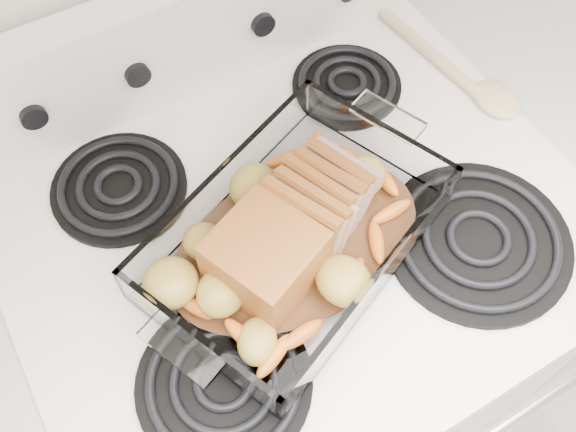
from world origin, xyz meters
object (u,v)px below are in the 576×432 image
baking_dish (296,239)px  pork_roast (280,234)px  counter_right (544,196)px  electric_range (292,334)px

baking_dish → pork_roast: size_ratio=1.59×
counter_right → baking_dish: bearing=-176.1°
counter_right → baking_dish: baking_dish is taller
baking_dish → electric_range: bearing=40.4°
baking_dish → pork_roast: (-0.02, 0.00, 0.03)m
counter_right → baking_dish: size_ratio=2.44×
electric_range → counter_right: size_ratio=1.20×
pork_roast → baking_dish: bearing=9.7°
electric_range → counter_right: 0.67m
pork_roast → electric_range: bearing=54.4°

